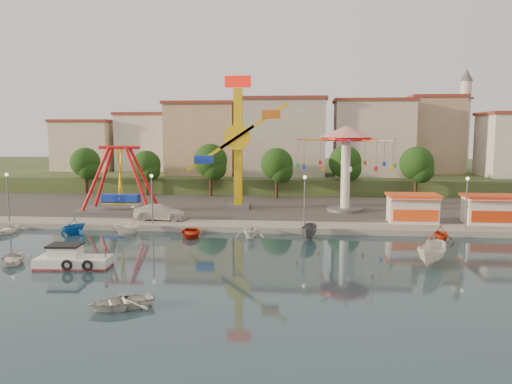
# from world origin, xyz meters

# --- Properties ---
(ground) EXTENTS (200.00, 200.00, 0.00)m
(ground) POSITION_xyz_m (0.00, 0.00, 0.00)
(ground) COLOR #132934
(ground) RESTS_ON ground
(quay_deck) EXTENTS (200.00, 100.00, 0.60)m
(quay_deck) POSITION_xyz_m (0.00, 62.00, 0.30)
(quay_deck) COLOR #9E998E
(quay_deck) RESTS_ON ground
(asphalt_pad) EXTENTS (90.00, 28.00, 0.01)m
(asphalt_pad) POSITION_xyz_m (0.00, 30.00, 0.60)
(asphalt_pad) COLOR #4C4944
(asphalt_pad) RESTS_ON quay_deck
(hill_terrace) EXTENTS (200.00, 60.00, 3.00)m
(hill_terrace) POSITION_xyz_m (0.00, 67.00, 1.50)
(hill_terrace) COLOR #384C26
(hill_terrace) RESTS_ON ground
(pirate_ship_ride) EXTENTS (10.00, 5.00, 8.00)m
(pirate_ship_ride) POSITION_xyz_m (-14.28, 20.66, 4.39)
(pirate_ship_ride) COLOR #59595E
(pirate_ship_ride) RESTS_ON quay_deck
(kamikaze_tower) EXTENTS (8.54, 3.10, 16.50)m
(kamikaze_tower) POSITION_xyz_m (0.12, 24.13, 8.37)
(kamikaze_tower) COLOR #59595E
(kamikaze_tower) RESTS_ON quay_deck
(wave_swinger) EXTENTS (11.60, 11.60, 10.40)m
(wave_swinger) POSITION_xyz_m (12.95, 23.44, 8.20)
(wave_swinger) COLOR #59595E
(wave_swinger) RESTS_ON quay_deck
(booth_left) EXTENTS (5.40, 3.78, 3.08)m
(booth_left) POSITION_xyz_m (19.55, 16.49, 2.16)
(booth_left) COLOR white
(booth_left) RESTS_ON quay_deck
(booth_mid) EXTENTS (5.40, 3.78, 3.08)m
(booth_mid) POSITION_xyz_m (27.49, 16.49, 2.16)
(booth_mid) COLOR white
(booth_mid) RESTS_ON quay_deck
(lamp_post_0) EXTENTS (0.14, 0.14, 5.00)m
(lamp_post_0) POSITION_xyz_m (-24.00, 13.00, 3.10)
(lamp_post_0) COLOR #59595E
(lamp_post_0) RESTS_ON quay_deck
(lamp_post_1) EXTENTS (0.14, 0.14, 5.00)m
(lamp_post_1) POSITION_xyz_m (-8.00, 13.00, 3.10)
(lamp_post_1) COLOR #59595E
(lamp_post_1) RESTS_ON quay_deck
(lamp_post_2) EXTENTS (0.14, 0.14, 5.00)m
(lamp_post_2) POSITION_xyz_m (8.00, 13.00, 3.10)
(lamp_post_2) COLOR #59595E
(lamp_post_2) RESTS_ON quay_deck
(lamp_post_3) EXTENTS (0.14, 0.14, 5.00)m
(lamp_post_3) POSITION_xyz_m (24.00, 13.00, 3.10)
(lamp_post_3) COLOR #59595E
(lamp_post_3) RESTS_ON quay_deck
(tree_0) EXTENTS (4.60, 4.60, 7.19)m
(tree_0) POSITION_xyz_m (-26.00, 36.98, 5.47)
(tree_0) COLOR #382314
(tree_0) RESTS_ON quay_deck
(tree_1) EXTENTS (4.35, 4.35, 6.80)m
(tree_1) POSITION_xyz_m (-16.00, 36.24, 5.20)
(tree_1) COLOR #382314
(tree_1) RESTS_ON quay_deck
(tree_2) EXTENTS (5.02, 5.02, 7.85)m
(tree_2) POSITION_xyz_m (-6.00, 35.81, 5.92)
(tree_2) COLOR #382314
(tree_2) RESTS_ON quay_deck
(tree_3) EXTENTS (4.68, 4.68, 7.32)m
(tree_3) POSITION_xyz_m (4.00, 34.36, 5.55)
(tree_3) COLOR #382314
(tree_3) RESTS_ON quay_deck
(tree_4) EXTENTS (4.86, 4.86, 7.60)m
(tree_4) POSITION_xyz_m (14.00, 37.35, 5.75)
(tree_4) COLOR #382314
(tree_4) RESTS_ON quay_deck
(tree_5) EXTENTS (4.83, 4.83, 7.54)m
(tree_5) POSITION_xyz_m (24.00, 35.54, 5.71)
(tree_5) COLOR #382314
(tree_5) RESTS_ON quay_deck
(building_0) EXTENTS (9.26, 9.53, 11.87)m
(building_0) POSITION_xyz_m (-33.37, 46.06, 8.93)
(building_0) COLOR beige
(building_0) RESTS_ON hill_terrace
(building_1) EXTENTS (12.33, 9.01, 8.63)m
(building_1) POSITION_xyz_m (-21.33, 51.38, 7.32)
(building_1) COLOR silver
(building_1) RESTS_ON hill_terrace
(building_2) EXTENTS (11.95, 9.28, 11.23)m
(building_2) POSITION_xyz_m (-8.19, 51.96, 8.62)
(building_2) COLOR tan
(building_2) RESTS_ON hill_terrace
(building_3) EXTENTS (12.59, 10.50, 9.20)m
(building_3) POSITION_xyz_m (5.60, 48.80, 7.60)
(building_3) COLOR beige
(building_3) RESTS_ON hill_terrace
(building_4) EXTENTS (10.75, 9.23, 9.24)m
(building_4) POSITION_xyz_m (19.07, 52.20, 7.62)
(building_4) COLOR beige
(building_4) RESTS_ON hill_terrace
(building_5) EXTENTS (12.77, 10.96, 11.21)m
(building_5) POSITION_xyz_m (32.37, 50.33, 8.61)
(building_5) COLOR tan
(building_5) RESTS_ON hill_terrace
(minaret) EXTENTS (2.80, 2.80, 18.00)m
(minaret) POSITION_xyz_m (36.00, 54.00, 12.55)
(minaret) COLOR silver
(minaret) RESTS_ON hill_terrace
(cabin_motorboat) EXTENTS (5.68, 2.50, 1.95)m
(cabin_motorboat) POSITION_xyz_m (-9.73, -2.04, 0.52)
(cabin_motorboat) COLOR white
(cabin_motorboat) RESTS_ON ground
(rowboat_a) EXTENTS (3.91, 4.40, 0.75)m
(rowboat_a) POSITION_xyz_m (-14.90, -1.39, 0.38)
(rowboat_a) COLOR silver
(rowboat_a) RESTS_ON ground
(rowboat_b) EXTENTS (4.64, 4.26, 0.79)m
(rowboat_b) POSITION_xyz_m (-2.80, -10.16, 0.39)
(rowboat_b) COLOR beige
(rowboat_b) RESTS_ON ground
(skiff) EXTENTS (3.74, 4.95, 1.80)m
(skiff) POSITION_xyz_m (17.88, 1.27, 0.90)
(skiff) COLOR silver
(skiff) RESTS_ON ground
(van) EXTENTS (5.93, 2.46, 1.71)m
(van) POSITION_xyz_m (-7.84, 15.45, 1.46)
(van) COLOR silver
(van) RESTS_ON quay_deck
(moored_boat_0) EXTENTS (3.25, 4.14, 0.78)m
(moored_boat_0) POSITION_xyz_m (-22.30, 9.80, 0.39)
(moored_boat_0) COLOR white
(moored_boat_0) RESTS_ON ground
(moored_boat_1) EXTENTS (3.74, 4.04, 1.76)m
(moored_boat_1) POSITION_xyz_m (-15.22, 9.80, 0.88)
(moored_boat_1) COLOR blue
(moored_boat_1) RESTS_ON ground
(moored_boat_2) EXTENTS (2.31, 3.76, 1.36)m
(moored_boat_2) POSITION_xyz_m (-9.61, 9.80, 0.68)
(moored_boat_2) COLOR white
(moored_boat_2) RESTS_ON ground
(moored_boat_3) EXTENTS (3.53, 4.40, 0.81)m
(moored_boat_3) POSITION_xyz_m (-3.19, 9.80, 0.41)
(moored_boat_3) COLOR red
(moored_boat_3) RESTS_ON ground
(moored_boat_4) EXTENTS (2.98, 3.40, 1.72)m
(moored_boat_4) POSITION_xyz_m (2.78, 9.80, 0.86)
(moored_boat_4) COLOR white
(moored_boat_4) RESTS_ON ground
(moored_boat_5) EXTENTS (2.02, 3.94, 1.45)m
(moored_boat_5) POSITION_xyz_m (8.46, 9.80, 0.73)
(moored_boat_5) COLOR #5C5D61
(moored_boat_5) RESTS_ON ground
(moored_boat_7) EXTENTS (2.65, 3.04, 1.55)m
(moored_boat_7) POSITION_xyz_m (20.77, 9.80, 0.78)
(moored_boat_7) COLOR red
(moored_boat_7) RESTS_ON ground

